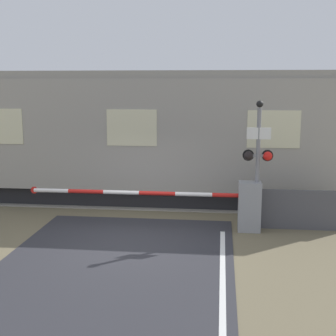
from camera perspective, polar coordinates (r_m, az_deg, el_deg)
name	(u,v)px	position (r m, az deg, el deg)	size (l,w,h in m)	color
ground_plane	(129,241)	(11.97, -4.77, -8.91)	(80.00, 80.00, 0.00)	#6B6047
track_bed	(154,198)	(16.22, -1.66, -3.65)	(36.00, 3.20, 0.13)	gray
train	(141,135)	(15.90, -3.35, 4.04)	(15.44, 3.15, 4.31)	black
crossing_barrier	(230,204)	(12.72, 7.59, -4.39)	(6.39, 0.44, 1.35)	gray
signal_post	(258,158)	(12.57, 10.90, 1.22)	(0.80, 0.26, 3.49)	gray
roadside_fence	(295,210)	(13.19, 15.24, -4.93)	(2.74, 0.06, 1.10)	#4C4C51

